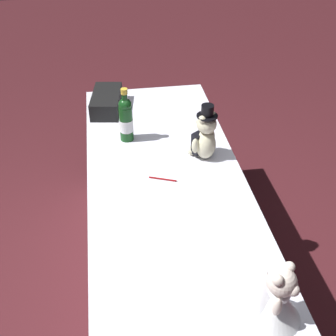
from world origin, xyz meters
The scene contains 7 objects.
ground_plane centered at (0.00, 0.00, 0.00)m, with size 12.00×12.00×0.00m, color #47191E.
reception_table centered at (0.00, 0.00, 0.38)m, with size 2.04×0.75×0.75m, color white.
teddy_bear_groom centered at (-0.21, 0.22, 0.87)m, with size 0.15×0.14×0.30m.
teddy_bear_bride centered at (0.75, 0.24, 0.85)m, with size 0.23×0.22×0.24m.
champagne_bottle centered at (-0.43, -0.16, 0.88)m, with size 0.07×0.07×0.30m.
signing_pen centered at (-0.04, -0.01, 0.75)m, with size 0.06×0.13×0.01m.
gift_case_black centered at (-0.78, -0.25, 0.80)m, with size 0.34×0.21×0.10m.
Camera 1 is at (1.59, -0.24, 2.05)m, focal length 47.10 mm.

